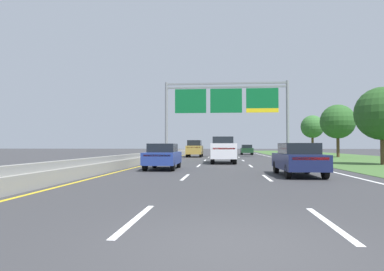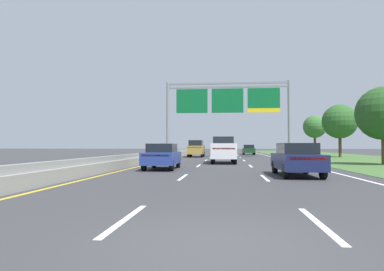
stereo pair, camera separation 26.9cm
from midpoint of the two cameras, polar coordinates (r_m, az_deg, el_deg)
name	(u,v)px [view 1 (the left image)]	position (r m, az deg, el deg)	size (l,w,h in m)	color
ground_plane	(224,158)	(40.17, 5.12, -3.74)	(220.00, 220.00, 0.00)	#333335
lane_striping	(224,158)	(39.71, 5.12, -3.76)	(11.96, 106.00, 0.01)	white
grass_verge_right	(348,158)	(42.52, 24.31, -3.47)	(14.00, 110.00, 0.02)	#3D602D
median_barrier_concrete	(168,155)	(40.69, -4.23, -3.22)	(0.60, 110.00, 0.85)	gray
overhead_sign_gantry	(226,104)	(41.98, 5.51, 5.30)	(15.06, 0.42, 9.27)	gray
pickup_truck_white	(223,150)	(28.56, 4.91, -2.43)	(2.11, 5.44, 2.20)	silver
car_blue_left_lane_sedan	(163,156)	(21.10, -5.22, -3.40)	(1.88, 4.42, 1.57)	navy
car_gold_left_lane_suv	(195,148)	(43.39, 0.28, -2.14)	(1.92, 4.71, 2.11)	#A38438
car_grey_centre_lane_sedan	(224,149)	(61.87, 5.23, -2.25)	(1.92, 4.44, 1.57)	slate
car_darkgreen_right_lane_sedan	(247,150)	(54.59, 8.95, -2.32)	(1.88, 4.42, 1.57)	#193D23
car_navy_right_lane_sedan	(298,159)	(17.23, 16.86, -3.72)	(1.89, 4.43, 1.57)	#161E47
roadside_tree_near	(382,114)	(29.38, 28.89, 3.21)	(4.00, 4.00, 5.86)	#4C3823
roadside_tree_mid	(338,122)	(45.73, 22.94, 2.14)	(4.19, 4.19, 6.50)	#4C3823
roadside_tree_far	(312,127)	(57.72, 19.28, 1.38)	(3.62, 3.62, 6.27)	#4C3823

